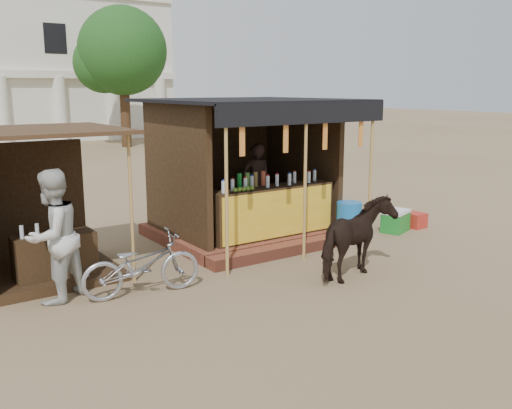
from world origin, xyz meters
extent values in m
plane|color=#846B4C|center=(0.00, 0.00, 0.00)|extent=(120.00, 120.00, 0.00)
cube|color=brown|center=(1.00, 3.50, 0.11)|extent=(3.40, 2.80, 0.22)
cube|color=brown|center=(1.00, 1.95, 0.10)|extent=(3.40, 0.35, 0.20)
cube|color=#3B2715|center=(1.00, 2.55, 0.69)|extent=(2.60, 0.55, 0.95)
cube|color=gold|center=(1.00, 2.27, 0.69)|extent=(2.50, 0.02, 0.88)
cube|color=#3B2715|center=(1.00, 4.75, 1.47)|extent=(3.00, 0.12, 2.50)
cube|color=#3B2715|center=(-0.50, 3.50, 1.47)|extent=(0.12, 2.50, 2.50)
cube|color=#3B2715|center=(2.50, 3.50, 1.47)|extent=(0.12, 2.50, 2.50)
cube|color=black|center=(1.00, 3.30, 2.75)|extent=(3.60, 3.60, 0.06)
cube|color=black|center=(1.00, 1.52, 2.57)|extent=(3.60, 0.06, 0.36)
cylinder|color=tan|center=(-0.60, 1.55, 1.38)|extent=(0.06, 0.06, 2.75)
cylinder|color=tan|center=(1.00, 1.55, 1.38)|extent=(0.06, 0.06, 2.75)
cylinder|color=tan|center=(2.60, 1.55, 1.38)|extent=(0.06, 0.06, 2.75)
cube|color=red|center=(-0.30, 1.55, 2.20)|extent=(0.10, 0.02, 0.55)
cube|color=red|center=(0.57, 1.55, 2.20)|extent=(0.10, 0.02, 0.55)
cube|color=red|center=(1.43, 1.55, 2.20)|extent=(0.10, 0.02, 0.55)
cube|color=red|center=(2.30, 1.55, 2.20)|extent=(0.10, 0.02, 0.55)
imported|color=black|center=(1.39, 3.60, 1.04)|extent=(0.70, 0.56, 1.65)
cube|color=#3B2715|center=(-3.00, 3.20, 0.07)|extent=(2.00, 2.00, 0.15)
cube|color=#3B2715|center=(-3.00, 4.15, 1.05)|extent=(1.90, 0.10, 2.10)
cube|color=#472D19|center=(-3.00, 3.10, 2.35)|extent=(2.40, 2.40, 0.06)
cylinder|color=tan|center=(-1.95, 2.15, 1.18)|extent=(0.05, 0.05, 2.35)
cube|color=#3B2715|center=(-3.00, 2.70, 0.40)|extent=(1.20, 0.50, 0.80)
imported|color=black|center=(1.04, 0.28, 0.64)|extent=(1.66, 1.10, 1.28)
imported|color=#9D9EA6|center=(-2.09, 1.51, 0.46)|extent=(1.81, 0.84, 0.92)
imported|color=beige|center=(-3.19, 2.00, 0.95)|extent=(1.16, 1.10, 1.90)
cylinder|color=#1762AF|center=(2.51, 2.00, 0.39)|extent=(0.57, 0.57, 0.78)
cube|color=#AC271C|center=(4.49, 2.00, 0.16)|extent=(0.38, 0.42, 0.32)
cube|color=#1C8027|center=(3.86, 1.99, 0.20)|extent=(0.73, 0.60, 0.40)
cube|color=white|center=(3.86, 1.99, 0.43)|extent=(0.75, 0.63, 0.06)
cylinder|color=silver|center=(1.00, 26.40, 1.80)|extent=(0.70, 0.70, 3.60)
cylinder|color=silver|center=(4.00, 26.40, 1.80)|extent=(0.70, 0.70, 3.60)
cylinder|color=silver|center=(7.00, 26.40, 1.80)|extent=(0.70, 0.70, 3.60)
cylinder|color=silver|center=(10.00, 26.40, 1.80)|extent=(0.70, 0.70, 3.60)
cylinder|color=#382314|center=(6.00, 22.00, 2.00)|extent=(0.50, 0.50, 4.00)
sphere|color=#21561D|center=(6.00, 22.00, 4.80)|extent=(4.40, 4.40, 4.40)
sphere|color=#21561D|center=(5.20, 22.60, 4.20)|extent=(2.99, 2.99, 2.99)
camera|label=1|loc=(-5.24, -5.98, 2.99)|focal=40.00mm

